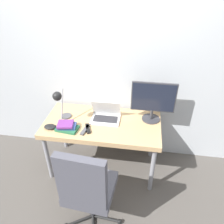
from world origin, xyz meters
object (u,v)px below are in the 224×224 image
object	(u,v)px
office_chair	(87,188)
desk_lamp	(59,101)
game_controller	(50,127)
laptop	(106,116)
book_stack	(67,127)
monitor	(153,100)

from	to	relation	value
office_chair	desk_lamp	bearing A→B (deg)	122.35
office_chair	game_controller	size ratio (longest dim) A/B	7.68
office_chair	laptop	bearing A→B (deg)	89.00
laptop	office_chair	bearing A→B (deg)	-91.00
laptop	desk_lamp	distance (m)	0.56
book_stack	game_controller	world-z (taller)	book_stack
laptop	office_chair	size ratio (longest dim) A/B	0.31
game_controller	desk_lamp	bearing A→B (deg)	47.17
monitor	game_controller	xyz separation A→B (m)	(-1.12, -0.35, -0.24)
laptop	desk_lamp	size ratio (longest dim) A/B	0.78
laptop	book_stack	size ratio (longest dim) A/B	1.32
monitor	desk_lamp	distance (m)	1.04
laptop	game_controller	bearing A→B (deg)	-155.60
monitor	office_chair	world-z (taller)	monitor
monitor	game_controller	size ratio (longest dim) A/B	3.58
office_chair	game_controller	bearing A→B (deg)	132.63
desk_lamp	book_stack	xyz separation A→B (m)	(0.09, -0.11, -0.26)
desk_lamp	book_stack	size ratio (longest dim) A/B	1.68
book_stack	office_chair	bearing A→B (deg)	-58.87
desk_lamp	game_controller	xyz separation A→B (m)	(-0.11, -0.11, -0.28)
laptop	office_chair	xyz separation A→B (m)	(-0.02, -0.89, -0.17)
office_chair	book_stack	size ratio (longest dim) A/B	4.18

